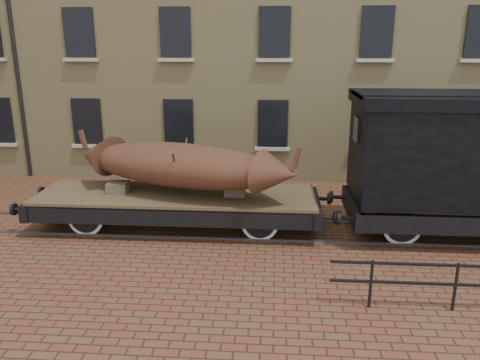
{
  "coord_description": "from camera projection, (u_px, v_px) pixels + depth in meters",
  "views": [
    {
      "loc": [
        1.07,
        -12.13,
        4.98
      ],
      "look_at": [
        0.12,
        0.5,
        1.3
      ],
      "focal_mm": 35.0,
      "sensor_mm": 36.0,
      "label": 1
    }
  ],
  "objects": [
    {
      "name": "flatcar_wagon",
      "position": [
        176.0,
        201.0,
        12.97
      ],
      "size": [
        8.64,
        2.34,
        1.3
      ],
      "color": "brown",
      "rests_on": "ground"
    },
    {
      "name": "iron_boat",
      "position": [
        181.0,
        165.0,
        12.67
      ],
      "size": [
        6.57,
        3.47,
        1.59
      ],
      "color": "#582F1C",
      "rests_on": "flatcar_wagon"
    },
    {
      "name": "rail_track",
      "position": [
        234.0,
        228.0,
        13.08
      ],
      "size": [
        30.0,
        1.52,
        0.06
      ],
      "color": "#59595E",
      "rests_on": "ground"
    },
    {
      "name": "ground",
      "position": [
        234.0,
        229.0,
        13.08
      ],
      "size": [
        90.0,
        90.0,
        0.0
      ],
      "primitive_type": "plane",
      "color": "brown"
    }
  ]
}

